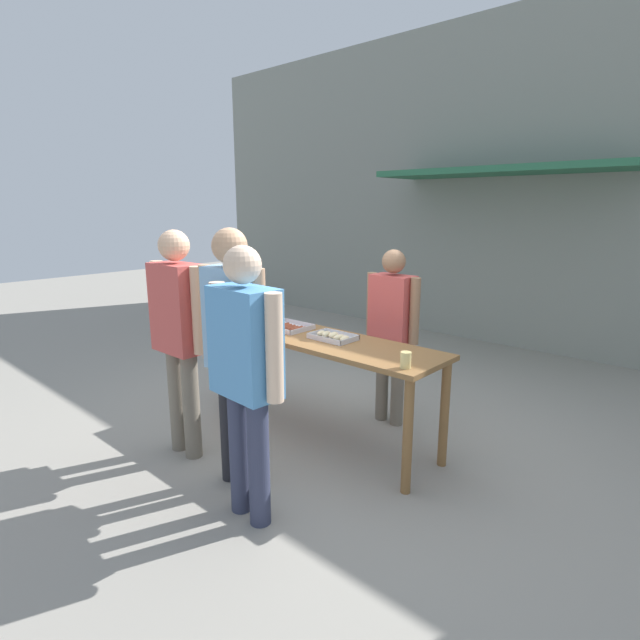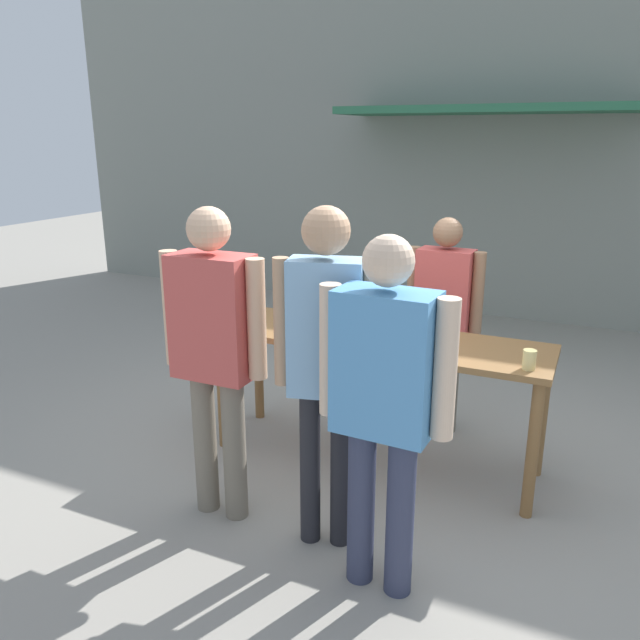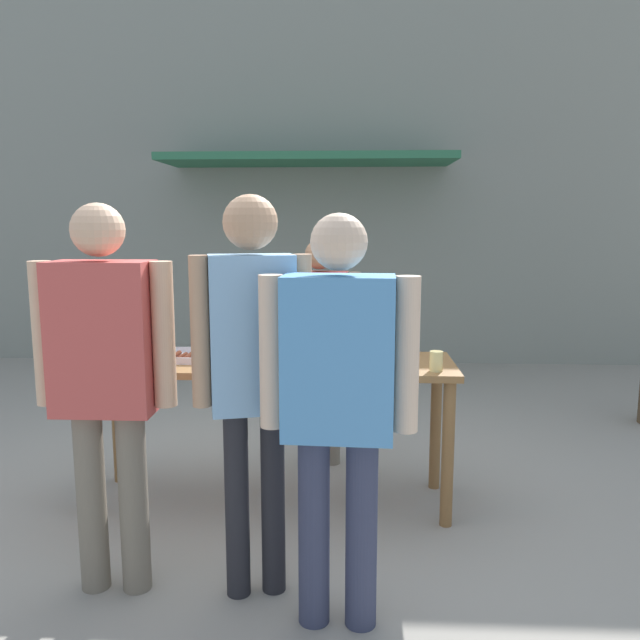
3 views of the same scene
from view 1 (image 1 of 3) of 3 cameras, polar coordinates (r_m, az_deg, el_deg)
The scene contains 12 objects.
ground_plane at distance 4.50m, azimuth 0.00°, elevation -13.02°, with size 24.00×24.00×0.00m, color gray.
building_facade_back at distance 7.49m, azimuth 21.59°, elevation 14.27°, with size 12.00×1.11×4.50m.
serving_table at distance 4.22m, azimuth 0.00°, elevation -3.58°, with size 2.22×0.64×0.89m.
food_tray_sausages at distance 4.49m, azimuth -3.72°, elevation -0.81°, with size 0.39×0.32×0.04m.
food_tray_buns at distance 4.13m, azimuth 1.53°, elevation -1.91°, with size 0.37×0.25×0.06m.
condiment_jar_mustard at distance 4.74m, azimuth -10.42°, elevation -0.03°, with size 0.08×0.08×0.06m.
condiment_jar_ketchup at distance 4.67m, azimuth -9.60°, elevation -0.21°, with size 0.08×0.08×0.06m.
beer_cup at distance 3.45m, azimuth 9.77°, elevation -4.52°, with size 0.07×0.07×0.11m.
person_server_behind_table at distance 4.50m, azimuth 8.20°, elevation -0.20°, with size 0.56×0.23×1.60m.
person_customer_holding_hotdog at distance 4.00m, azimuth -15.81°, elevation -0.53°, with size 0.64×0.24×1.80m.
person_customer_with_cup at distance 3.06m, azimuth -8.49°, elevation -4.91°, with size 0.65×0.27×1.75m.
person_customer_waiting_in_line at distance 3.46m, azimuth -9.91°, elevation -1.47°, with size 0.52×0.29×1.83m.
Camera 1 is at (2.72, -3.00, 1.97)m, focal length 28.00 mm.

